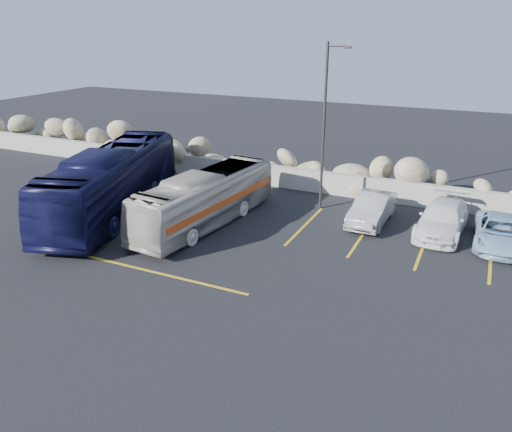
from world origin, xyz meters
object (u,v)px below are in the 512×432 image
at_px(lamppost, 325,124).
at_px(car_b, 372,209).
at_px(vintage_bus, 206,199).
at_px(tour_coach, 113,181).
at_px(car_c, 443,219).
at_px(car_d, 500,232).

distance_m(lamppost, car_b, 4.59).
xyz_separation_m(vintage_bus, tour_coach, (-4.86, -0.60, 0.36)).
bearing_deg(car_c, car_b, -175.54).
xyz_separation_m(lamppost, car_b, (2.72, -0.80, -3.61)).
relative_size(vintage_bus, car_d, 2.06).
height_order(vintage_bus, car_b, vintage_bus).
bearing_deg(lamppost, tour_coach, -152.00).
distance_m(car_b, car_d, 5.46).
bearing_deg(car_d, vintage_bus, -167.42).
height_order(tour_coach, car_d, tour_coach).
bearing_deg(car_b, vintage_bus, -152.07).
xyz_separation_m(car_b, car_c, (3.12, 0.05, -0.01)).
bearing_deg(car_c, tour_coach, -161.12).
bearing_deg(car_d, tour_coach, -169.34).
relative_size(tour_coach, car_d, 2.66).
relative_size(tour_coach, car_c, 2.47).
distance_m(vintage_bus, car_b, 7.75).
distance_m(car_c, car_d, 2.36).
height_order(car_b, car_c, car_b).
relative_size(lamppost, vintage_bus, 0.90).
bearing_deg(vintage_bus, car_b, 31.99).
distance_m(tour_coach, car_d, 17.65).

